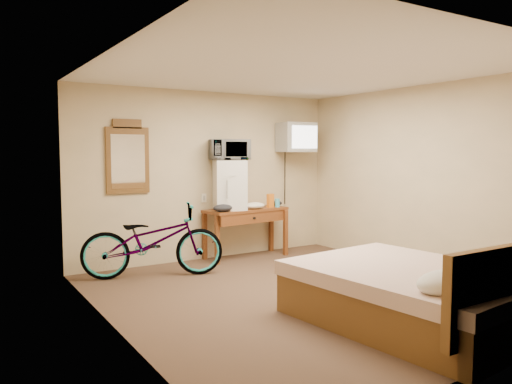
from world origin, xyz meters
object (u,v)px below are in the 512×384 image
Objects in this scene: mini_fridge at (230,185)px; bed at (417,294)px; blue_cup at (277,203)px; bicycle at (153,241)px; desk at (247,217)px; wall_mirror at (128,158)px; crt_television at (296,137)px; microwave at (229,150)px.

bed is (0.10, -3.40, -0.82)m from mini_fridge.
blue_cup is 0.06× the size of bed.
desk is at bearing -59.10° from bicycle.
wall_mirror is at bearing 28.08° from bicycle.
desk is at bearing -178.81° from crt_television.
mini_fridge is at bearing 179.58° from crt_television.
blue_cup is at bearing -7.11° from desk.
bed is (-1.12, -3.39, -1.54)m from crt_television.
microwave is at bearing -9.52° from wall_mirror.
crt_television reaches higher than mini_fridge.
wall_mirror is (-1.74, 0.27, 0.91)m from desk.
blue_cup is 0.13× the size of wall_mirror.
bed is at bearing -93.21° from desk.
desk is 0.55m from blue_cup.
crt_television reaches higher than microwave.
microwave is at bearing 174.36° from desk.
wall_mirror is at bearing 171.52° from blue_cup.
wall_mirror is (-2.25, 0.34, 0.71)m from blue_cup.
bicycle is 3.35m from bed.
desk is 1.68m from bicycle.
desk is 3.39m from bed.
bed is (1.55, -3.64, -1.24)m from wall_mirror.
blue_cup is 2.19m from bicycle.
mini_fridge is at bearing -55.47° from bicycle.
crt_television is at bearing 1.19° from desk.
crt_television is 2.69m from wall_mirror.
bicycle reaches higher than desk.
mini_fridge is 0.86m from blue_cup.
desk is 1.33× the size of wall_mirror.
crt_television is (1.21, -0.01, 0.72)m from mini_fridge.
microwave is 0.87× the size of crt_television.
desk is at bearing 8.73° from microwave.
crt_television reaches higher than wall_mirror.
crt_television is at bearing -63.08° from bicycle.
bed reaches higher than blue_cup.
blue_cup is at bearing 7.79° from microwave.
mini_fridge is 0.73× the size of wall_mirror.
mini_fridge is 3.50m from bed.
mini_fridge is 1.32× the size of microwave.
bicycle is at bearing -149.64° from microwave.
wall_mirror is (-1.45, 0.24, 0.41)m from mini_fridge.
bed is (0.10, -3.40, -1.35)m from microwave.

